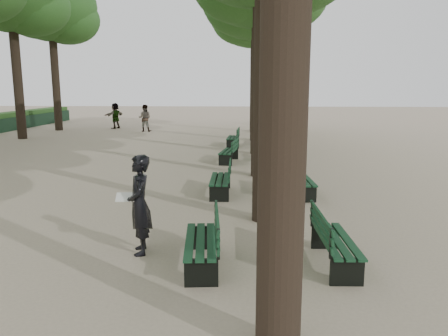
{
  "coord_description": "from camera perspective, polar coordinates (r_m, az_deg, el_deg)",
  "views": [
    {
      "loc": [
        1.13,
        -6.62,
        3.01
      ],
      "look_at": [
        0.6,
        3.0,
        1.2
      ],
      "focal_mm": 35.0,
      "sensor_mm": 36.0,
      "label": 1
    }
  ],
  "objects": [
    {
      "name": "ground",
      "position": [
        7.36,
        -6.13,
        -13.56
      ],
      "size": [
        120.0,
        120.0,
        0.0
      ],
      "primitive_type": "plane",
      "color": "tan",
      "rests_on": "ground"
    },
    {
      "name": "tree_central_5",
      "position": [
        29.99,
        4.06,
        19.51
      ],
      "size": [
        6.0,
        6.0,
        9.95
      ],
      "color": "#33261C",
      "rests_on": "ground"
    },
    {
      "name": "tree_far_5",
      "position": [
        32.81,
        -21.7,
        18.92
      ],
      "size": [
        6.0,
        6.0,
        10.45
      ],
      "color": "#33261C",
      "rests_on": "ground"
    },
    {
      "name": "bench_left_0",
      "position": [
        7.51,
        -2.95,
        -10.75
      ],
      "size": [
        0.74,
        1.85,
        0.92
      ],
      "color": "black",
      "rests_on": "ground"
    },
    {
      "name": "bench_left_1",
      "position": [
        12.27,
        -0.49,
        -2.25
      ],
      "size": [
        0.6,
        1.81,
        0.92
      ],
      "color": "black",
      "rests_on": "ground"
    },
    {
      "name": "bench_left_2",
      "position": [
        17.5,
        0.62,
        1.64
      ],
      "size": [
        0.8,
        1.86,
        0.92
      ],
      "color": "black",
      "rests_on": "ground"
    },
    {
      "name": "bench_left_3",
      "position": [
        22.2,
        1.17,
        3.55
      ],
      "size": [
        0.65,
        1.82,
        0.92
      ],
      "color": "black",
      "rests_on": "ground"
    },
    {
      "name": "bench_right_0",
      "position": [
        7.77,
        14.34,
        -10.36
      ],
      "size": [
        0.64,
        1.82,
        0.92
      ],
      "color": "black",
      "rests_on": "ground"
    },
    {
      "name": "bench_right_1",
      "position": [
        12.4,
        10.05,
        -2.29
      ],
      "size": [
        0.69,
        1.84,
        0.92
      ],
      "color": "black",
      "rests_on": "ground"
    },
    {
      "name": "bench_right_2",
      "position": [
        17.83,
        7.96,
        1.7
      ],
      "size": [
        0.74,
        1.85,
        0.92
      ],
      "color": "black",
      "rests_on": "ground"
    },
    {
      "name": "bench_right_3",
      "position": [
        22.65,
        6.96,
        3.61
      ],
      "size": [
        0.59,
        1.81,
        0.92
      ],
      "color": "black",
      "rests_on": "ground"
    },
    {
      "name": "man_with_map",
      "position": [
        8.02,
        -10.98,
        -4.74
      ],
      "size": [
        0.7,
        0.8,
        1.82
      ],
      "color": "black",
      "rests_on": "ground"
    },
    {
      "name": "pedestrian_b",
      "position": [
        35.06,
        5.64,
        7.13
      ],
      "size": [
        0.58,
        1.21,
        1.8
      ],
      "primitive_type": "imported",
      "rotation": [
        0.0,
        0.0,
        1.38
      ],
      "color": "#262628",
      "rests_on": "ground"
    },
    {
      "name": "pedestrian_c",
      "position": [
        29.56,
        8.68,
        6.26
      ],
      "size": [
        0.97,
        0.82,
        1.64
      ],
      "primitive_type": "imported",
      "rotation": [
        0.0,
        0.0,
        0.61
      ],
      "color": "#262628",
      "rests_on": "ground"
    },
    {
      "name": "pedestrian_a",
      "position": [
        29.94,
        -10.31,
        6.43
      ],
      "size": [
        0.89,
        0.39,
        1.8
      ],
      "primitive_type": "imported",
      "rotation": [
        0.0,
        0.0,
        3.11
      ],
      "color": "#262628",
      "rests_on": "ground"
    },
    {
      "name": "pedestrian_e",
      "position": [
        32.59,
        -14.0,
        6.64
      ],
      "size": [
        1.12,
        1.68,
        1.84
      ],
      "primitive_type": "imported",
      "rotation": [
        0.0,
        0.0,
        4.23
      ],
      "color": "#262628",
      "rests_on": "ground"
    }
  ]
}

